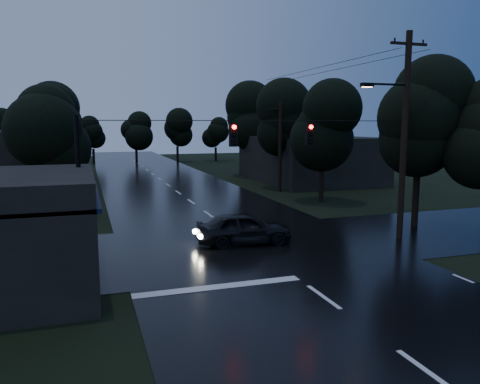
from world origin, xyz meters
TOP-DOWN VIEW (x-y plane):
  - ground at (0.00, 0.00)m, footprint 160.00×160.00m
  - main_road at (0.00, 30.00)m, footprint 12.00×120.00m
  - cross_street at (0.00, 12.00)m, footprint 60.00×9.00m
  - building_far_right at (14.00, 34.00)m, footprint 10.00×14.00m
  - building_far_left at (-14.00, 40.00)m, footprint 10.00×16.00m
  - utility_pole_main at (7.41, 11.00)m, footprint 3.50×0.30m
  - utility_pole_far at (8.30, 28.00)m, footprint 2.00×0.30m
  - anchor_pole_left at (-7.50, 11.00)m, footprint 0.18×0.18m
  - span_signals at (0.56, 10.99)m, footprint 15.00×0.37m
  - tree_corner_near at (10.00, 13.00)m, footprint 4.48×4.48m
  - tree_left_a at (-9.00, 22.00)m, footprint 3.92×3.92m
  - tree_left_b at (-9.60, 30.00)m, footprint 4.20×4.20m
  - tree_left_c at (-10.20, 40.00)m, footprint 4.48×4.48m
  - tree_right_a at (9.00, 22.00)m, footprint 4.20×4.20m
  - tree_right_b at (9.60, 30.00)m, footprint 4.48×4.48m
  - tree_right_c at (10.20, 40.00)m, footprint 4.76×4.76m
  - car at (-0.23, 12.42)m, footprint 4.67×2.20m

SIDE VIEW (x-z plane):
  - ground at x=0.00m, z-range 0.00..0.00m
  - main_road at x=0.00m, z-range -0.01..0.01m
  - cross_street at x=0.00m, z-range -0.01..0.01m
  - car at x=-0.23m, z-range 0.00..1.54m
  - building_far_right at x=14.00m, z-range 0.00..4.40m
  - building_far_left at x=-14.00m, z-range 0.00..5.00m
  - anchor_pole_left at x=-7.50m, z-range 0.00..6.00m
  - utility_pole_far at x=8.30m, z-range 0.13..7.63m
  - tree_left_a at x=-9.00m, z-range 1.11..9.37m
  - span_signals at x=0.56m, z-range 4.69..5.80m
  - utility_pole_main at x=7.41m, z-range 0.26..10.26m
  - tree_left_b at x=-9.60m, z-range 1.19..10.04m
  - tree_right_a at x=9.00m, z-range 1.19..10.04m
  - tree_corner_near at x=10.00m, z-range 1.27..10.71m
  - tree_left_c at x=-10.20m, z-range 1.27..10.71m
  - tree_right_b at x=9.60m, z-range 1.27..10.71m
  - tree_right_c at x=10.20m, z-range 1.35..11.38m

